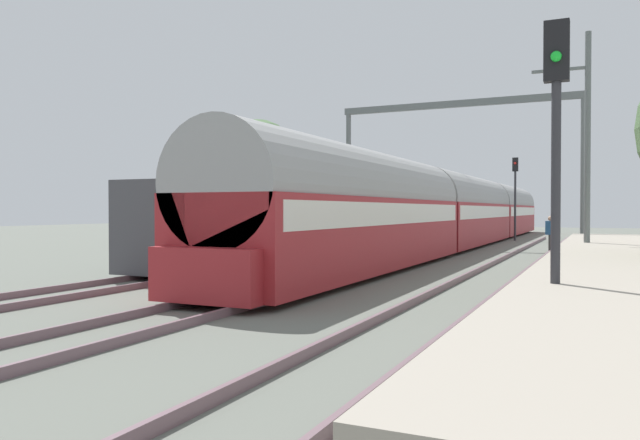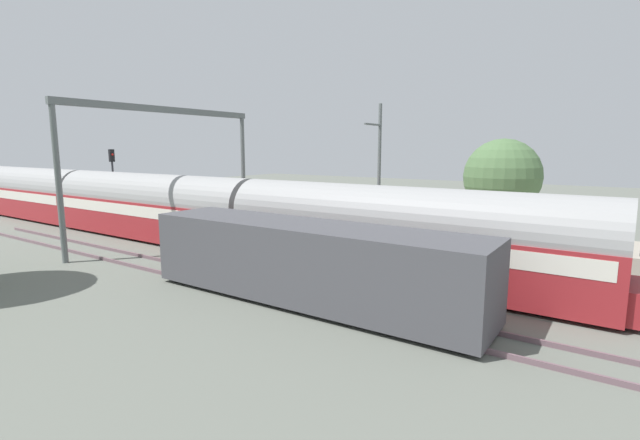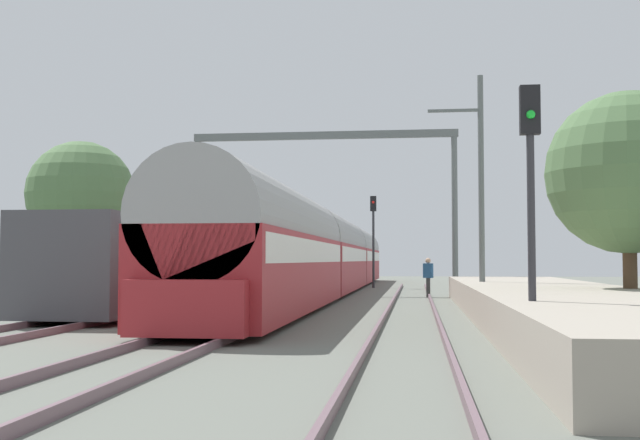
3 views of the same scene
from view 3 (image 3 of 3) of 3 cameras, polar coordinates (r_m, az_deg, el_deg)
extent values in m
plane|color=slate|center=(20.23, -5.72, -7.55)|extent=(120.00, 120.00, 0.00)
cube|color=#6E545D|center=(21.85, -18.62, -6.85)|extent=(0.08, 60.00, 0.16)
cube|color=#6E545D|center=(21.27, -15.11, -7.02)|extent=(0.08, 60.00, 0.16)
cube|color=#6E545D|center=(20.39, -7.70, -7.27)|extent=(0.08, 60.00, 0.16)
cube|color=#6E545D|center=(20.08, -3.70, -7.36)|extent=(0.08, 60.00, 0.16)
cube|color=#6E545D|center=(19.75, 4.41, -7.43)|extent=(0.08, 60.00, 0.16)
cube|color=#6E545D|center=(19.74, 8.61, -7.41)|extent=(0.08, 60.00, 0.16)
cube|color=#A39989|center=(22.01, 16.59, -5.89)|extent=(4.40, 28.00, 0.90)
cube|color=maroon|center=(23.44, -3.90, -3.83)|extent=(2.90, 16.00, 2.20)
cube|color=silver|center=(23.43, -3.90, -2.29)|extent=(2.93, 15.36, 0.64)
cylinder|color=#999999|center=(23.45, -3.89, -0.66)|extent=(2.84, 16.00, 2.84)
cube|color=maroon|center=(39.61, 0.57, -3.46)|extent=(2.90, 16.00, 2.20)
cube|color=silver|center=(39.61, 0.57, -2.55)|extent=(2.93, 15.36, 0.64)
cylinder|color=#999999|center=(39.62, 0.57, -1.58)|extent=(2.84, 16.00, 2.84)
cube|color=maroon|center=(55.89, 2.44, -3.30)|extent=(2.90, 16.00, 2.20)
cube|color=silver|center=(55.89, 2.44, -2.65)|extent=(2.93, 15.36, 0.64)
cylinder|color=#999999|center=(55.90, 2.44, -1.97)|extent=(2.84, 16.00, 2.84)
cube|color=maroon|center=(15.44, -9.73, -6.32)|extent=(2.40, 0.50, 1.10)
cube|color=#47474C|center=(26.04, -12.49, -3.13)|extent=(2.80, 13.00, 2.70)
cube|color=black|center=(26.08, -12.52, -5.98)|extent=(2.52, 11.96, 0.10)
cylinder|color=#383838|center=(34.99, 7.85, -4.87)|extent=(0.23, 0.23, 0.85)
cube|color=#285684|center=(34.97, 7.84, -3.65)|extent=(0.46, 0.37, 0.64)
sphere|color=tan|center=(34.97, 7.83, -2.93)|extent=(0.24, 0.24, 0.24)
cylinder|color=#2D2D33|center=(14.72, 15.08, -1.56)|extent=(0.14, 0.14, 3.92)
cube|color=black|center=(14.97, 14.96, 7.70)|extent=(0.36, 0.20, 0.90)
sphere|color=#19D133|center=(14.83, 15.03, 7.40)|extent=(0.16, 0.16, 0.16)
cylinder|color=#2D2D33|center=(46.54, 3.89, -2.14)|extent=(0.14, 0.14, 4.52)
cube|color=black|center=(46.66, 3.88, 1.19)|extent=(0.36, 0.20, 0.90)
sphere|color=red|center=(46.54, 3.87, 1.30)|extent=(0.16, 0.16, 0.16)
cylinder|color=slate|center=(39.18, -8.84, 0.21)|extent=(0.28, 0.28, 7.50)
cylinder|color=slate|center=(37.75, 9.74, 0.34)|extent=(0.28, 0.28, 7.50)
cube|color=slate|center=(38.38, 0.27, 6.14)|extent=(12.90, 0.24, 0.36)
cylinder|color=slate|center=(27.49, 11.61, 2.07)|extent=(0.20, 0.20, 8.00)
cube|color=slate|center=(27.82, 9.68, 7.82)|extent=(1.80, 0.10, 0.10)
cylinder|color=#4C3826|center=(40.74, -17.02, -3.05)|extent=(0.36, 0.36, 2.90)
sphere|color=#4F7144|center=(40.87, -16.94, 1.78)|extent=(5.31, 5.31, 5.31)
cylinder|color=#4C3826|center=(21.93, 21.56, -3.96)|extent=(0.36, 0.36, 2.32)
sphere|color=#4F7144|center=(22.05, 21.43, 3.22)|extent=(4.25, 4.25, 4.25)
camera|label=1|loc=(5.50, 36.59, 1.46)|focal=34.40mm
camera|label=2|loc=(26.69, -47.36, 6.38)|focal=25.57mm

